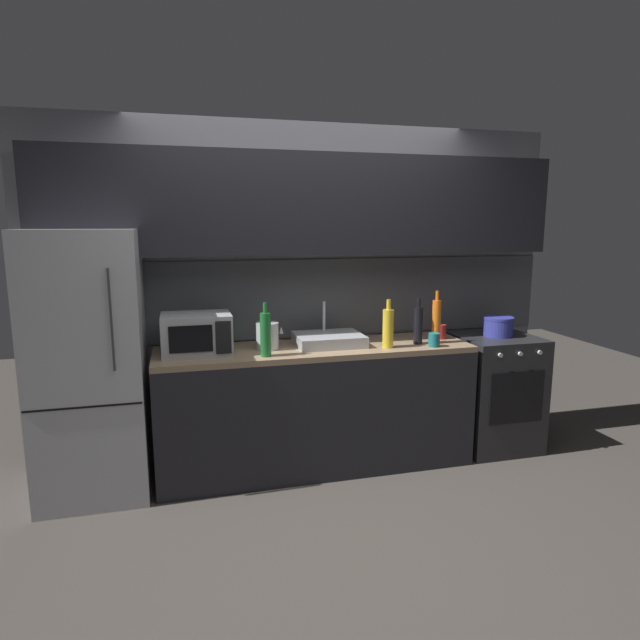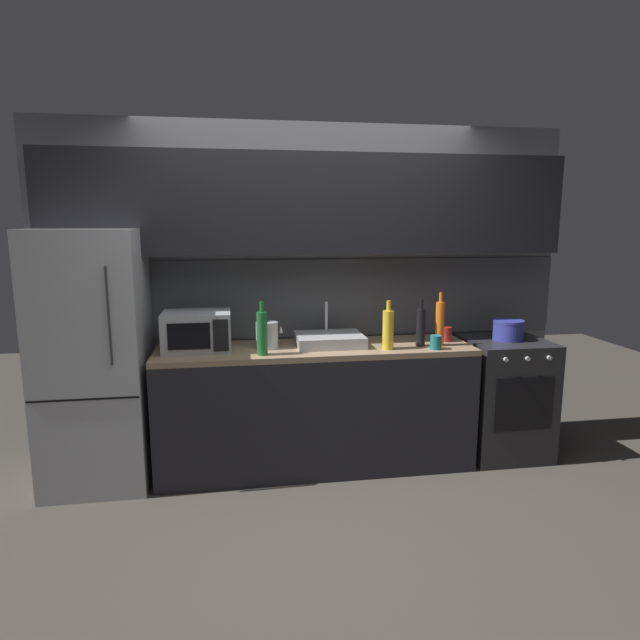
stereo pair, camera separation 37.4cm
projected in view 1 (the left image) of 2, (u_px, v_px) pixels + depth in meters
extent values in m
plane|color=#3D3833|center=(354.00, 530.00, 3.14)|extent=(10.00, 10.00, 0.00)
cube|color=slate|center=(303.00, 291.00, 4.16)|extent=(3.99, 0.10, 2.50)
cube|color=#4C4F54|center=(304.00, 299.00, 4.12)|extent=(3.99, 0.01, 0.60)
cube|color=black|center=(309.00, 205.00, 3.84)|extent=(3.67, 0.34, 0.70)
cube|color=black|center=(316.00, 409.00, 3.93)|extent=(2.25, 0.60, 0.86)
cube|color=#8C7256|center=(316.00, 349.00, 3.85)|extent=(2.25, 0.60, 0.04)
cube|color=#ADAFB5|center=(90.00, 365.00, 3.47)|extent=(0.68, 0.66, 1.73)
cube|color=black|center=(83.00, 407.00, 3.19)|extent=(0.67, 0.00, 0.01)
cylinder|color=#333333|center=(111.00, 320.00, 3.12)|extent=(0.02, 0.02, 0.61)
cube|color=#232326|center=(493.00, 391.00, 4.29)|extent=(0.60, 0.60, 0.90)
cube|color=black|center=(517.00, 398.00, 3.99)|extent=(0.45, 0.01, 0.40)
cylinder|color=#B2B2B7|center=(500.00, 355.00, 3.88)|extent=(0.03, 0.02, 0.03)
cylinder|color=#B2B2B7|center=(520.00, 354.00, 3.92)|extent=(0.03, 0.02, 0.03)
cylinder|color=#B2B2B7|center=(540.00, 353.00, 3.97)|extent=(0.03, 0.02, 0.03)
cube|color=#A8AAAF|center=(197.00, 334.00, 3.63)|extent=(0.46, 0.34, 0.27)
cube|color=black|center=(191.00, 339.00, 3.46)|extent=(0.28, 0.01, 0.18)
cube|color=black|center=(223.00, 337.00, 3.51)|extent=(0.10, 0.01, 0.22)
cube|color=#ADAFB5|center=(329.00, 340.00, 3.89)|extent=(0.48, 0.38, 0.08)
cylinder|color=silver|center=(324.00, 316.00, 3.99)|extent=(0.02, 0.02, 0.22)
cylinder|color=#B7BABF|center=(267.00, 336.00, 3.76)|extent=(0.16, 0.16, 0.19)
sphere|color=black|center=(267.00, 321.00, 3.74)|extent=(0.02, 0.02, 0.02)
cone|color=#B7BABF|center=(281.00, 330.00, 3.78)|extent=(0.03, 0.03, 0.05)
cylinder|color=gold|center=(388.00, 329.00, 3.79)|extent=(0.08, 0.08, 0.27)
cylinder|color=gold|center=(389.00, 305.00, 3.76)|extent=(0.03, 0.03, 0.07)
cylinder|color=#1E6B2D|center=(266.00, 335.00, 3.54)|extent=(0.07, 0.07, 0.29)
cylinder|color=#1E6B2D|center=(265.00, 308.00, 3.51)|extent=(0.03, 0.03, 0.07)
cylinder|color=orange|center=(436.00, 322.00, 3.93)|extent=(0.06, 0.06, 0.32)
cylinder|color=orange|center=(437.00, 296.00, 3.90)|extent=(0.02, 0.02, 0.07)
cylinder|color=black|center=(418.00, 326.00, 3.91)|extent=(0.07, 0.07, 0.27)
cylinder|color=black|center=(419.00, 303.00, 3.88)|extent=(0.03, 0.03, 0.07)
cylinder|color=#A82323|center=(441.00, 332.00, 4.10)|extent=(0.08, 0.08, 0.11)
cylinder|color=#19666B|center=(434.00, 340.00, 3.84)|extent=(0.08, 0.08, 0.10)
cylinder|color=#333899|center=(498.00, 328.00, 4.20)|extent=(0.23, 0.23, 0.13)
cylinder|color=#333899|center=(499.00, 318.00, 4.19)|extent=(0.23, 0.23, 0.02)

